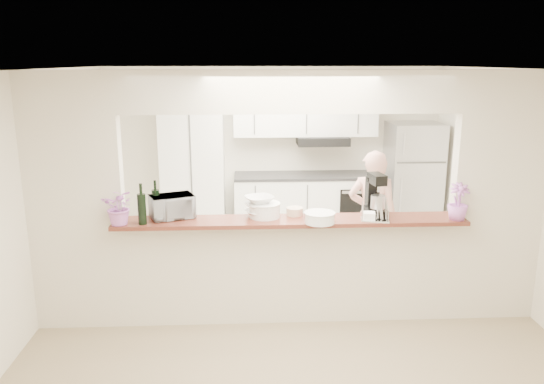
{
  "coord_description": "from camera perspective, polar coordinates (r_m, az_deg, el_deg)",
  "views": [
    {
      "loc": [
        -0.42,
        -4.95,
        2.58
      ],
      "look_at": [
        -0.16,
        0.3,
        1.27
      ],
      "focal_mm": 35.0,
      "sensor_mm": 36.0,
      "label": 1
    }
  ],
  "objects": [
    {
      "name": "floor",
      "position": [
        5.6,
        1.88,
        -13.5
      ],
      "size": [
        6.0,
        6.0,
        0.0
      ],
      "primitive_type": "plane",
      "color": "tan",
      "rests_on": "ground"
    },
    {
      "name": "tile_overlay",
      "position": [
        7.0,
        0.84,
        -7.62
      ],
      "size": [
        5.0,
        2.9,
        0.01
      ],
      "primitive_type": "cube",
      "color": "beige",
      "rests_on": "floor"
    },
    {
      "name": "partition",
      "position": [
        5.09,
        2.01,
        1.49
      ],
      "size": [
        5.0,
        0.15,
        2.5
      ],
      "color": "beige",
      "rests_on": "floor"
    },
    {
      "name": "bar_counter",
      "position": [
        5.35,
        1.93,
        -8.04
      ],
      "size": [
        3.4,
        0.38,
        1.09
      ],
      "color": "beige",
      "rests_on": "floor"
    },
    {
      "name": "kitchen_cabinets",
      "position": [
        7.84,
        -1.04,
        2.14
      ],
      "size": [
        3.15,
        0.62,
        2.25
      ],
      "color": "silver",
      "rests_on": "floor"
    },
    {
      "name": "refrigerator",
      "position": [
        8.18,
        14.85,
        1.27
      ],
      "size": [
        0.75,
        0.7,
        1.7
      ],
      "primitive_type": "cube",
      "color": "#B0B0B5",
      "rests_on": "floor"
    },
    {
      "name": "flower_left",
      "position": [
        5.11,
        -16.04,
        -1.52
      ],
      "size": [
        0.32,
        0.28,
        0.35
      ],
      "primitive_type": "imported",
      "rotation": [
        0.0,
        0.0,
        -0.04
      ],
      "color": "pink",
      "rests_on": "bar_counter"
    },
    {
      "name": "wine_bottle_a",
      "position": [
        5.08,
        -13.82,
        -1.73
      ],
      "size": [
        0.08,
        0.08,
        0.39
      ],
      "color": "black",
      "rests_on": "bar_counter"
    },
    {
      "name": "wine_bottle_b",
      "position": [
        5.27,
        -12.38,
        -1.16
      ],
      "size": [
        0.07,
        0.07,
        0.37
      ],
      "color": "black",
      "rests_on": "bar_counter"
    },
    {
      "name": "toaster_oven",
      "position": [
        5.24,
        -10.71,
        -1.55
      ],
      "size": [
        0.48,
        0.41,
        0.22
      ],
      "primitive_type": "imported",
      "rotation": [
        0.0,
        0.0,
        0.39
      ],
      "color": "#B7B7BC",
      "rests_on": "bar_counter"
    },
    {
      "name": "serving_bowls",
      "position": [
        5.19,
        -1.37,
        -1.58
      ],
      "size": [
        0.36,
        0.36,
        0.2
      ],
      "primitive_type": "imported",
      "rotation": [
        0.0,
        0.0,
        0.4
      ],
      "color": "white",
      "rests_on": "bar_counter"
    },
    {
      "name": "plate_stack_a",
      "position": [
        5.18,
        -0.8,
        -1.94
      ],
      "size": [
        0.31,
        0.31,
        0.14
      ],
      "color": "white",
      "rests_on": "bar_counter"
    },
    {
      "name": "plate_stack_b",
      "position": [
        5.02,
        5.14,
        -2.75
      ],
      "size": [
        0.29,
        0.29,
        0.1
      ],
      "color": "white",
      "rests_on": "bar_counter"
    },
    {
      "name": "red_bowl",
      "position": [
        5.17,
        4.22,
        -2.48
      ],
      "size": [
        0.13,
        0.13,
        0.06
      ],
      "primitive_type": "cylinder",
      "color": "maroon",
      "rests_on": "bar_counter"
    },
    {
      "name": "tan_bowl",
      "position": [
        5.26,
        2.45,
        -2.09
      ],
      "size": [
        0.16,
        0.16,
        0.08
      ],
      "primitive_type": "cylinder",
      "color": "#C8AE8D",
      "rests_on": "bar_counter"
    },
    {
      "name": "utensil_caddy",
      "position": [
        5.14,
        11.05,
        -1.95
      ],
      "size": [
        0.28,
        0.19,
        0.25
      ],
      "color": "silver",
      "rests_on": "bar_counter"
    },
    {
      "name": "stand_mixer",
      "position": [
        5.33,
        11.05,
        -0.45
      ],
      "size": [
        0.22,
        0.31,
        0.42
      ],
      "color": "black",
      "rests_on": "bar_counter"
    },
    {
      "name": "flower_right",
      "position": [
        5.37,
        19.4,
        -0.98
      ],
      "size": [
        0.2,
        0.2,
        0.36
      ],
      "primitive_type": "imported",
      "rotation": [
        0.0,
        0.0,
        0.0
      ],
      "color": "#B36CC9",
      "rests_on": "bar_counter"
    },
    {
      "name": "person",
      "position": [
        6.38,
        10.71,
        -2.62
      ],
      "size": [
        0.65,
        0.52,
        1.57
      ],
      "primitive_type": "imported",
      "rotation": [
        0.0,
        0.0,
        2.86
      ],
      "color": "#D99B8D",
      "rests_on": "floor"
    }
  ]
}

